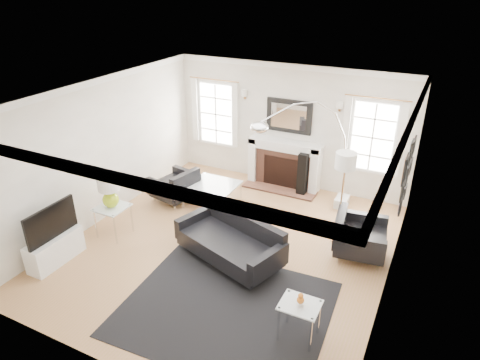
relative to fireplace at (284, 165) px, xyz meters
The scene contains 25 objects.
floor 2.84m from the fireplace, 90.00° to the right, with size 6.00×6.00×0.00m, color #AB7E47.
back_wall 0.88m from the fireplace, 90.00° to the left, with size 5.50×0.04×2.80m, color white.
front_wall 5.85m from the fireplace, 90.00° to the right, with size 5.50×0.04×2.80m, color white.
left_wall 4.01m from the fireplace, 134.58° to the right, with size 0.04×6.00×2.80m, color white.
right_wall 4.01m from the fireplace, 45.42° to the right, with size 0.04×6.00×2.80m, color white.
ceiling 3.59m from the fireplace, 90.00° to the right, with size 5.50×6.00×0.02m, color white.
crown_molding 3.55m from the fireplace, 90.00° to the right, with size 5.50×6.00×0.12m, color white.
fireplace is the anchor object (origin of this frame).
mantel_mirror 1.12m from the fireplace, 90.00° to the left, with size 1.05×0.07×0.75m.
window_left 2.07m from the fireplace, behind, with size 1.24×0.15×1.62m.
window_right 2.07m from the fireplace, ahead, with size 1.24×0.15×1.62m.
gallery_wall 3.26m from the fireplace, 28.83° to the right, with size 0.04×1.73×1.29m.
tv_unit 5.12m from the fireplace, 118.55° to the right, with size 0.35×1.00×1.09m.
area_rug 4.33m from the fireplace, 80.36° to the right, with size 2.98×2.48×0.01m, color black.
sofa 3.09m from the fireplace, 85.64° to the right, with size 2.09×1.42×0.62m.
armchair_left 2.52m from the fireplace, 136.76° to the right, with size 0.98×1.05×0.61m.
armchair_right 2.93m from the fireplace, 43.14° to the right, with size 0.98×1.07×0.65m.
coffee_table 1.84m from the fireplace, 125.15° to the right, with size 0.99×0.99×0.44m.
side_table_left 3.99m from the fireplace, 122.08° to the right, with size 0.55×0.55×0.60m.
nesting_table 4.67m from the fireplace, 66.49° to the right, with size 0.53×0.44×0.58m.
gourd_lamp 4.01m from the fireplace, 122.08° to the right, with size 0.40×0.40×0.63m.
orange_vase 4.67m from the fireplace, 66.49° to the right, with size 0.10×0.10×0.16m.
arc_floor_lamp 1.46m from the fireplace, 51.68° to the right, with size 1.72×1.60×2.44m.
stick_floor_lamp 2.64m from the fireplace, 44.91° to the right, with size 0.36×0.36×1.77m.
speaker_tower 0.58m from the fireplace, 23.51° to the right, with size 0.20×0.20×0.99m, color black.
Camera 1 is at (3.08, -5.75, 4.49)m, focal length 32.00 mm.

